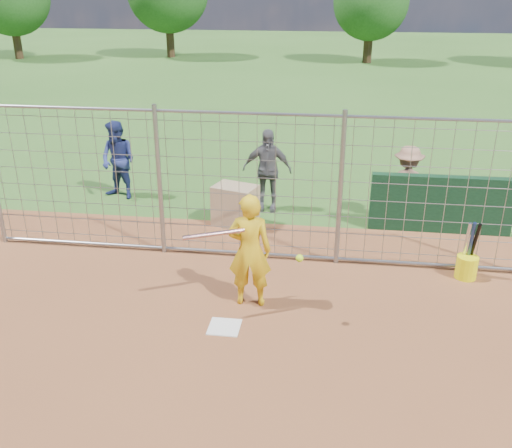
# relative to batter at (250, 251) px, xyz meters

# --- Properties ---
(ground) EXTENTS (100.00, 100.00, 0.00)m
(ground) POSITION_rel_batter_xyz_m (-0.25, -0.51, -0.86)
(ground) COLOR #2D591E
(ground) RESTS_ON ground
(home_plate) EXTENTS (0.43, 0.43, 0.02)m
(home_plate) POSITION_rel_batter_xyz_m (-0.25, -0.71, -0.85)
(home_plate) COLOR silver
(home_plate) RESTS_ON ground
(dugout_wall) EXTENTS (2.60, 0.20, 1.10)m
(dugout_wall) POSITION_rel_batter_xyz_m (3.15, 3.09, -0.31)
(dugout_wall) COLOR #11381E
(dugout_wall) RESTS_ON ground
(batter) EXTENTS (0.65, 0.45, 1.71)m
(batter) POSITION_rel_batter_xyz_m (0.00, 0.00, 0.00)
(batter) COLOR gold
(batter) RESTS_ON ground
(bystander_a) EXTENTS (0.99, 0.88, 1.69)m
(bystander_a) POSITION_rel_batter_xyz_m (-3.46, 4.02, -0.01)
(bystander_a) COLOR navy
(bystander_a) RESTS_ON ground
(bystander_b) EXTENTS (1.00, 0.42, 1.70)m
(bystander_b) POSITION_rel_batter_xyz_m (-0.21, 3.79, -0.00)
(bystander_b) COLOR #57575B
(bystander_b) RESTS_ON ground
(bystander_c) EXTENTS (1.01, 0.60, 1.53)m
(bystander_c) POSITION_rel_batter_xyz_m (2.55, 3.50, -0.09)
(bystander_c) COLOR #996B53
(bystander_c) RESTS_ON ground
(equipment_bin) EXTENTS (0.93, 0.77, 0.80)m
(equipment_bin) POSITION_rel_batter_xyz_m (-0.71, 2.86, -0.46)
(equipment_bin) COLOR tan
(equipment_bin) RESTS_ON ground
(equipment_in_play) EXTENTS (1.63, 0.44, 0.30)m
(equipment_in_play) POSITION_rel_batter_xyz_m (-0.16, -0.36, 0.33)
(equipment_in_play) COLOR silver
(equipment_in_play) RESTS_ON ground
(bucket_with_bats) EXTENTS (0.34, 0.35, 0.97)m
(bucket_with_bats) POSITION_rel_batter_xyz_m (3.32, 1.25, -0.61)
(bucket_with_bats) COLOR #F6F10C
(bucket_with_bats) RESTS_ON ground
(backstop_fence) EXTENTS (9.08, 0.08, 2.60)m
(backstop_fence) POSITION_rel_batter_xyz_m (-0.25, 1.49, 0.40)
(backstop_fence) COLOR gray
(backstop_fence) RESTS_ON ground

